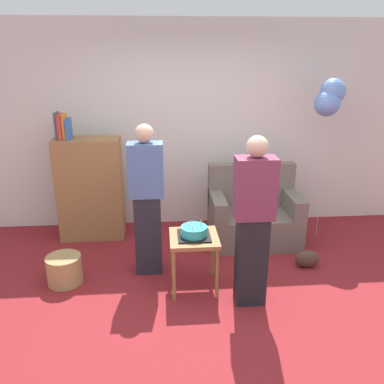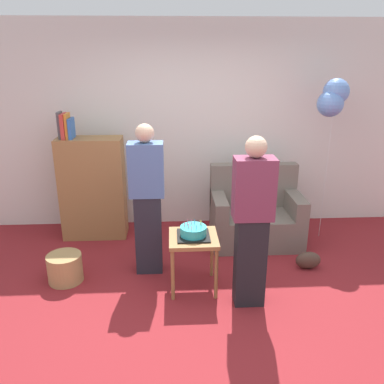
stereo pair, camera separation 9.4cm
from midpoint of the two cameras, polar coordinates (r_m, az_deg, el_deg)
ground_plane at (r=3.99m, az=3.03°, el=-15.71°), size 8.00×8.00×0.00m
wall_back at (r=5.39m, az=1.02°, el=9.34°), size 6.00×0.10×2.70m
couch at (r=5.10m, az=9.54°, el=-3.39°), size 1.10×0.70×0.96m
bookshelf at (r=5.21m, az=-13.55°, el=0.70°), size 0.80×0.36×1.62m
side_table at (r=4.00m, az=0.87°, el=-7.47°), size 0.48×0.48×0.57m
birthday_cake at (r=3.94m, az=0.88°, el=-5.71°), size 0.32×0.32×0.17m
person_blowing_candles at (r=4.19m, az=-5.77°, el=-1.11°), size 0.36×0.22×1.63m
person_holding_cake at (r=3.66m, az=9.30°, el=-4.38°), size 0.36×0.22×1.63m
wicker_basket at (r=4.45m, az=-17.11°, el=-10.34°), size 0.36×0.36×0.30m
handbag at (r=4.70m, az=16.82°, el=-9.32°), size 0.28×0.14×0.20m
balloon_bunch at (r=5.16m, az=20.03°, el=12.54°), size 0.38×0.35×2.00m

